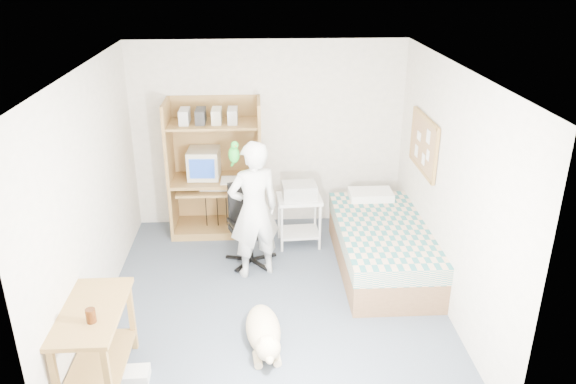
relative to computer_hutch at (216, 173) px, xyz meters
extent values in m
plane|color=#414D59|center=(0.70, -1.74, -0.82)|extent=(4.00, 4.00, 0.00)
cube|color=beige|center=(0.70, 0.26, 0.43)|extent=(3.60, 0.02, 2.50)
cube|color=beige|center=(2.50, -1.74, 0.43)|extent=(0.02, 4.00, 2.50)
cube|color=beige|center=(-1.10, -1.74, 0.43)|extent=(0.02, 4.00, 2.50)
cube|color=white|center=(0.70, -1.74, 1.68)|extent=(3.60, 4.00, 0.02)
cube|color=olive|center=(-0.58, -0.04, 0.08)|extent=(0.04, 0.60, 1.80)
cube|color=olive|center=(0.58, -0.04, 0.08)|extent=(0.04, 0.60, 1.80)
cube|color=olive|center=(0.00, 0.25, 0.08)|extent=(1.20, 0.02, 1.80)
cube|color=olive|center=(0.00, -0.04, -0.08)|extent=(1.12, 0.60, 0.04)
cube|color=olive|center=(0.00, -0.12, -0.18)|extent=(1.00, 0.50, 0.03)
cube|color=olive|center=(0.00, -0.04, 0.68)|extent=(1.12, 0.55, 0.03)
cube|color=olive|center=(0.00, -0.04, -0.77)|extent=(1.12, 0.60, 0.10)
cube|color=brown|center=(2.00, -1.14, -0.64)|extent=(1.00, 2.00, 0.36)
cube|color=#2A6F70|center=(2.00, -1.14, -0.36)|extent=(1.02, 2.02, 0.20)
cube|color=white|center=(2.00, -0.34, -0.22)|extent=(0.55, 0.35, 0.12)
cube|color=olive|center=(-0.85, -2.94, -0.09)|extent=(0.50, 1.00, 0.04)
cube|color=olive|center=(-1.05, -2.49, -0.47)|extent=(0.05, 0.05, 0.70)
cube|color=olive|center=(-0.65, -2.49, -0.47)|extent=(0.05, 0.05, 0.70)
cube|color=olive|center=(-0.85, -2.94, -0.62)|extent=(0.46, 0.92, 0.03)
cube|color=olive|center=(2.48, -0.84, 0.63)|extent=(0.03, 0.90, 0.60)
cube|color=olive|center=(2.47, -0.84, 0.94)|extent=(0.04, 0.94, 0.04)
cube|color=olive|center=(2.47, -0.84, 0.32)|extent=(0.04, 0.94, 0.04)
cylinder|color=black|center=(0.45, -0.93, -0.78)|extent=(0.55, 0.55, 0.06)
cylinder|color=black|center=(0.45, -0.93, -0.61)|extent=(0.06, 0.06, 0.37)
cube|color=black|center=(0.45, -0.93, -0.39)|extent=(0.54, 0.54, 0.07)
cube|color=black|center=(0.38, -0.73, -0.09)|extent=(0.38, 0.18, 0.51)
cube|color=black|center=(0.23, -1.01, -0.25)|extent=(0.13, 0.27, 0.04)
cube|color=black|center=(0.66, -0.85, -0.25)|extent=(0.13, 0.27, 0.04)
imported|color=silver|center=(0.50, -1.18, -0.01)|extent=(0.69, 0.57, 1.63)
ellipsoid|color=#1C8813|center=(0.30, -1.16, 0.65)|extent=(0.12, 0.12, 0.19)
sphere|color=#1C8813|center=(0.31, -1.19, 0.77)|extent=(0.08, 0.08, 0.08)
cone|color=#E15214|center=(0.33, -1.23, 0.77)|extent=(0.04, 0.05, 0.03)
cylinder|color=#1C8813|center=(0.28, -1.11, 0.54)|extent=(0.07, 0.13, 0.12)
ellipsoid|color=#D5B58F|center=(0.57, -2.48, -0.67)|extent=(0.40, 0.72, 0.31)
sphere|color=#D5B58F|center=(0.61, -2.86, -0.59)|extent=(0.23, 0.23, 0.23)
cone|color=#D5B58F|center=(0.56, -2.88, -0.48)|extent=(0.07, 0.07, 0.09)
cone|color=#D5B58F|center=(0.67, -2.87, -0.48)|extent=(0.07, 0.07, 0.09)
ellipsoid|color=#D5B58F|center=(0.62, -2.96, -0.63)|extent=(0.09, 0.13, 0.08)
cylinder|color=#D5B58F|center=(0.53, -2.11, -0.72)|extent=(0.08, 0.22, 0.11)
cube|color=white|center=(1.06, -0.48, -0.19)|extent=(0.57, 0.47, 0.04)
cube|color=white|center=(1.06, -0.48, -0.66)|extent=(0.52, 0.42, 0.03)
cylinder|color=white|center=(0.82, -0.66, -0.50)|extent=(0.03, 0.03, 0.63)
cylinder|color=white|center=(1.30, -0.66, -0.50)|extent=(0.03, 0.03, 0.63)
cylinder|color=white|center=(0.82, -0.29, -0.50)|extent=(0.03, 0.03, 0.63)
cylinder|color=white|center=(1.30, -0.29, -0.50)|extent=(0.03, 0.03, 0.63)
cube|color=#A5A5A0|center=(1.06, -0.48, -0.07)|extent=(0.44, 0.34, 0.18)
cube|color=beige|center=(-0.15, 0.01, 0.14)|extent=(0.42, 0.43, 0.38)
cube|color=navy|center=(-0.16, -0.20, 0.14)|extent=(0.32, 0.03, 0.26)
cube|color=beige|center=(0.03, -0.16, -0.15)|extent=(0.46, 0.19, 0.03)
cylinder|color=yellow|center=(0.37, -0.09, 0.00)|extent=(0.08, 0.08, 0.12)
cylinder|color=#3D1C09|center=(-0.80, -3.11, -0.01)|extent=(0.08, 0.08, 0.12)
cube|color=silver|center=(-0.57, -2.94, -0.77)|extent=(0.26, 0.21, 0.10)
camera|label=1|loc=(0.56, -6.92, 2.64)|focal=35.00mm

